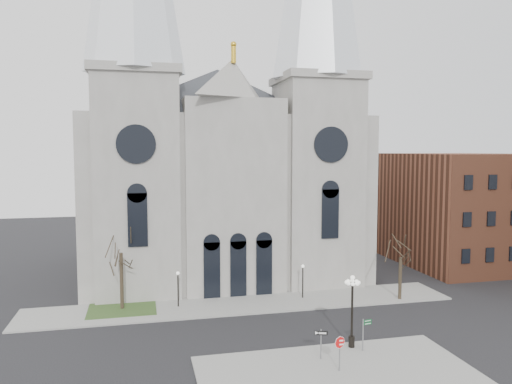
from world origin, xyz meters
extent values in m
plane|color=black|center=(0.00, 0.00, 0.00)|extent=(160.00, 160.00, 0.00)
cube|color=gray|center=(3.00, -5.00, 0.07)|extent=(18.00, 10.00, 0.14)
cube|color=gray|center=(0.00, 11.00, 0.07)|extent=(40.00, 6.00, 0.14)
cube|color=#30461E|center=(-11.00, 12.00, 0.09)|extent=(6.00, 5.00, 0.18)
cube|color=gray|center=(0.00, 26.00, 9.00)|extent=(30.00, 24.00, 18.00)
pyramid|color=#2D3035|center=(0.00, 26.00, 24.00)|extent=(33.00, 26.40, 6.00)
cube|color=gray|center=(-9.50, 17.50, 11.00)|extent=(8.00, 8.00, 22.00)
cylinder|color=black|center=(-9.50, 13.45, 15.00)|extent=(3.60, 0.30, 3.60)
cube|color=gray|center=(9.50, 17.50, 11.00)|extent=(8.00, 8.00, 22.00)
cylinder|color=black|center=(9.50, 13.45, 15.00)|extent=(3.60, 0.30, 3.60)
cube|color=gray|center=(0.00, 16.00, 9.75)|extent=(10.00, 5.00, 19.50)
pyramid|color=gray|center=(0.00, 16.00, 21.50)|extent=(11.00, 5.00, 4.00)
cube|color=brown|center=(30.00, 22.00, 7.00)|extent=(14.00, 18.00, 14.00)
cylinder|color=black|center=(-11.00, 12.00, 2.62)|extent=(0.32, 0.32, 5.25)
cylinder|color=black|center=(15.00, 9.00, 2.10)|extent=(0.32, 0.32, 4.20)
cylinder|color=black|center=(-6.00, 11.50, 1.64)|extent=(0.12, 0.12, 3.00)
sphere|color=white|center=(-6.00, 11.50, 3.24)|extent=(0.32, 0.32, 0.32)
cylinder|color=black|center=(6.00, 11.50, 1.64)|extent=(0.12, 0.12, 3.00)
sphere|color=white|center=(6.00, 11.50, 3.24)|extent=(0.32, 0.32, 0.32)
cylinder|color=slate|center=(3.20, -4.39, 1.26)|extent=(0.09, 0.09, 2.25)
cylinder|color=red|center=(3.20, -4.39, 2.05)|extent=(0.78, 0.11, 0.78)
cylinder|color=white|center=(3.20, -4.39, 2.05)|extent=(0.84, 0.09, 0.84)
cube|color=white|center=(3.20, -4.39, 2.17)|extent=(0.43, 0.06, 0.10)
cube|color=white|center=(3.20, -4.39, 1.92)|extent=(0.49, 0.06, 0.10)
cylinder|color=black|center=(5.59, -0.92, 2.49)|extent=(0.16, 0.16, 4.69)
cylinder|color=black|center=(5.59, -0.92, 0.55)|extent=(0.45, 0.45, 0.82)
sphere|color=white|center=(5.59, -0.92, 5.29)|extent=(0.33, 0.33, 0.33)
cylinder|color=slate|center=(2.68, -2.37, 1.18)|extent=(0.09, 0.09, 2.08)
cube|color=black|center=(2.68, -2.37, 1.97)|extent=(0.89, 0.30, 0.30)
cylinder|color=slate|center=(6.08, -1.75, 1.30)|extent=(0.09, 0.09, 2.32)
cube|color=#0B5021|center=(6.45, -1.69, 2.30)|extent=(0.65, 0.15, 0.16)
cube|color=#0B5021|center=(6.45, -1.69, 2.09)|extent=(0.65, 0.15, 0.16)
camera|label=1|loc=(-9.21, -33.67, 14.48)|focal=35.00mm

